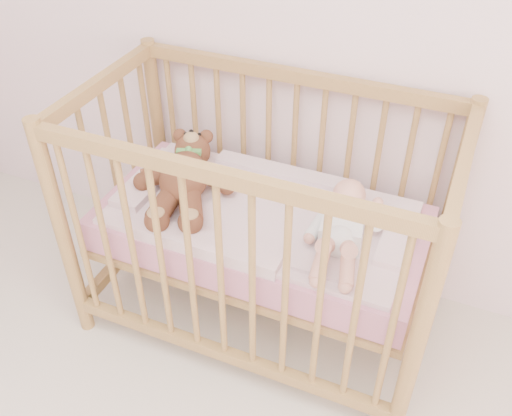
% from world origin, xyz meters
% --- Properties ---
extents(crib, '(1.36, 0.76, 1.00)m').
position_xyz_m(crib, '(-0.17, 1.60, 0.50)').
color(crib, '#A17C44').
rests_on(crib, floor).
extents(mattress, '(1.22, 0.62, 0.13)m').
position_xyz_m(mattress, '(-0.17, 1.60, 0.49)').
color(mattress, '#CC7F97').
rests_on(mattress, crib).
extents(blanket, '(1.10, 0.58, 0.06)m').
position_xyz_m(blanket, '(-0.17, 1.60, 0.56)').
color(blanket, '#CF8E98').
rests_on(blanket, mattress).
extents(baby, '(0.34, 0.58, 0.13)m').
position_xyz_m(baby, '(0.14, 1.58, 0.64)').
color(baby, white).
rests_on(baby, blanket).
extents(teddy_bear, '(0.58, 0.69, 0.16)m').
position_xyz_m(teddy_bear, '(-0.48, 1.58, 0.65)').
color(teddy_bear, brown).
rests_on(teddy_bear, blanket).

